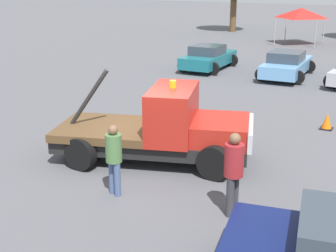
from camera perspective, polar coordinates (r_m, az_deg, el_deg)
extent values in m
plane|color=#545459|center=(13.08, -1.92, -4.06)|extent=(160.00, 160.00, 0.00)
cube|color=black|center=(12.89, -1.95, -1.89)|extent=(5.57, 3.55, 0.35)
cube|color=#B22319|center=(12.50, 6.46, -0.45)|extent=(1.98, 2.25, 0.55)
cube|color=silver|center=(12.48, 10.02, -0.77)|extent=(0.75, 1.94, 0.50)
cube|color=#B22319|center=(12.52, 0.57, 1.64)|extent=(1.79, 2.47, 1.36)
cube|color=brown|center=(13.13, -7.52, -0.36)|extent=(3.17, 2.93, 0.22)
cylinder|color=black|center=(13.03, -9.60, 3.47)|extent=(1.17, 0.49, 1.63)
cylinder|color=orange|center=(12.33, 0.58, 5.13)|extent=(0.18, 0.18, 0.20)
cylinder|color=black|center=(13.67, 6.40, -1.21)|extent=(0.88, 0.26, 0.88)
cylinder|color=black|center=(11.70, 5.63, -4.53)|extent=(0.88, 0.26, 0.88)
cylinder|color=black|center=(14.31, -7.68, -0.39)|extent=(0.88, 0.26, 0.88)
cylinder|color=black|center=(12.44, -10.64, -3.37)|extent=(0.88, 0.26, 0.88)
cylinder|color=black|center=(9.07, 13.06, -12.63)|extent=(0.68, 0.22, 0.68)
cylinder|color=#38383D|center=(10.01, 7.57, -8.58)|extent=(0.17, 0.17, 0.89)
cylinder|color=#38383D|center=(10.19, 8.14, -8.11)|extent=(0.17, 0.17, 0.89)
cylinder|color=maroon|center=(9.78, 8.05, -4.15)|extent=(0.41, 0.41, 0.70)
sphere|color=brown|center=(9.61, 8.17, -1.55)|extent=(0.24, 0.24, 0.24)
cylinder|color=#475B84|center=(11.03, -6.82, -6.15)|extent=(0.15, 0.15, 0.82)
cylinder|color=#475B84|center=(10.87, -6.19, -6.49)|extent=(0.15, 0.15, 0.82)
cylinder|color=#4C7542|center=(10.67, -6.65, -2.70)|extent=(0.38, 0.38, 0.65)
sphere|color=brown|center=(10.53, -6.73, -0.47)|extent=(0.22, 0.22, 0.22)
cube|color=#196670|center=(25.93, 4.97, 8.09)|extent=(1.87, 4.25, 0.60)
cube|color=#333D47|center=(25.65, 4.82, 9.23)|extent=(1.59, 1.81, 0.50)
cylinder|color=black|center=(27.58, 4.50, 8.26)|extent=(0.68, 0.22, 0.68)
cylinder|color=black|center=(26.99, 7.79, 7.95)|extent=(0.68, 0.22, 0.68)
cylinder|color=black|center=(25.01, 1.91, 7.33)|extent=(0.68, 0.22, 0.68)
cylinder|color=black|center=(24.35, 5.48, 6.97)|extent=(0.68, 0.22, 0.68)
cube|color=#669ED1|center=(24.48, 14.26, 7.04)|extent=(2.00, 4.61, 0.60)
cube|color=#333D47|center=(24.17, 14.25, 8.23)|extent=(1.65, 1.98, 0.50)
cylinder|color=black|center=(26.16, 13.14, 7.34)|extent=(0.68, 0.22, 0.68)
cylinder|color=black|center=(25.86, 16.78, 6.93)|extent=(0.68, 0.22, 0.68)
cylinder|color=black|center=(23.22, 11.40, 6.18)|extent=(0.68, 0.22, 0.68)
cylinder|color=black|center=(22.87, 15.47, 5.71)|extent=(0.68, 0.22, 0.68)
cylinder|color=black|center=(22.57, 19.27, 5.20)|extent=(0.68, 0.22, 0.68)
cylinder|color=#9E9EA3|center=(35.94, 12.89, 11.09)|extent=(0.07, 0.07, 1.93)
cylinder|color=#9E9EA3|center=(35.24, 17.54, 10.60)|extent=(0.07, 0.07, 1.93)
cylinder|color=#9E9EA3|center=(38.75, 14.15, 11.46)|extent=(0.07, 0.07, 1.93)
cylinder|color=#9E9EA3|center=(38.11, 18.47, 10.99)|extent=(0.07, 0.07, 1.93)
pyramid|color=red|center=(36.86, 15.94, 13.12)|extent=(2.93, 2.93, 0.75)
cylinder|color=brown|center=(44.35, 7.94, 13.13)|extent=(0.57, 0.57, 2.83)
cube|color=black|center=(16.48, 18.72, -0.29)|extent=(0.40, 0.40, 0.04)
cone|color=orange|center=(16.41, 18.81, 0.56)|extent=(0.36, 0.36, 0.55)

